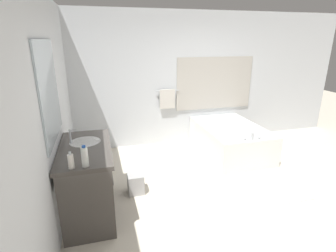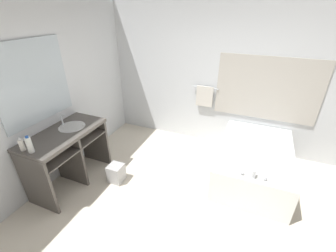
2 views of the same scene
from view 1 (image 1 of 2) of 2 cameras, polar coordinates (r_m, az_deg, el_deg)
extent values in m
plane|color=beige|center=(4.03, 12.39, -14.48)|extent=(16.00, 16.00, 0.00)
cube|color=silver|center=(5.51, 2.69, 10.00)|extent=(7.40, 0.06, 2.70)
cube|color=#B7B2A8|center=(5.76, 10.14, 9.15)|extent=(1.70, 0.02, 1.10)
cylinder|color=silver|center=(5.39, -0.18, 7.68)|extent=(0.50, 0.02, 0.02)
cube|color=beige|center=(5.42, -0.15, 5.89)|extent=(0.32, 0.04, 0.40)
cube|color=silver|center=(3.12, -24.96, 1.64)|extent=(0.06, 7.40, 2.70)
cube|color=#B2C1CC|center=(3.20, -24.45, 6.86)|extent=(0.02, 1.10, 1.10)
cube|color=#4C4742|center=(3.36, -17.65, -4.78)|extent=(0.62, 1.23, 0.05)
cube|color=#4C4742|center=(3.44, -17.33, -7.82)|extent=(0.59, 1.17, 0.02)
cylinder|color=white|center=(3.55, -17.49, -4.30)|extent=(0.39, 0.39, 0.14)
cube|color=#4C4742|center=(3.06, -17.13, -16.99)|extent=(0.57, 0.04, 0.86)
cube|color=#4C4742|center=(3.56, -16.93, -11.52)|extent=(0.57, 0.04, 0.86)
cube|color=#4C4742|center=(4.09, -16.79, -7.43)|extent=(0.57, 0.04, 0.86)
cylinder|color=beige|center=(3.13, -16.74, -8.96)|extent=(0.13, 0.34, 0.13)
cylinder|color=beige|center=(3.69, -16.61, -4.65)|extent=(0.13, 0.34, 0.13)
cylinder|color=silver|center=(3.54, -20.37, -3.32)|extent=(0.04, 0.04, 0.02)
cylinder|color=silver|center=(3.51, -20.53, -1.95)|extent=(0.02, 0.02, 0.16)
cube|color=silver|center=(3.48, -20.01, -0.82)|extent=(0.07, 0.01, 0.01)
cube|color=white|center=(5.30, 13.29, -2.85)|extent=(1.09, 1.66, 0.56)
ellipsoid|color=white|center=(5.26, 13.39, -1.56)|extent=(0.78, 1.20, 0.30)
cube|color=silver|center=(4.60, 17.83, -2.09)|extent=(0.04, 0.07, 0.12)
sphere|color=silver|center=(4.54, 16.30, -2.62)|extent=(0.06, 0.06, 0.06)
sphere|color=silver|center=(4.69, 19.24, -2.25)|extent=(0.06, 0.06, 0.06)
cylinder|color=silver|center=(2.83, -17.67, -6.42)|extent=(0.07, 0.07, 0.21)
cylinder|color=#1E4CA8|center=(2.78, -17.90, -4.25)|extent=(0.04, 0.04, 0.02)
cylinder|color=white|center=(2.84, -20.38, -7.25)|extent=(0.06, 0.06, 0.15)
cylinder|color=silver|center=(2.81, -20.59, -5.59)|extent=(0.03, 0.03, 0.03)
cube|color=#B2B2B2|center=(3.95, -7.04, -12.33)|extent=(0.23, 0.23, 0.29)
cube|color=white|center=(4.43, 23.16, -12.27)|extent=(0.57, 0.76, 0.02)
camera|label=2|loc=(2.54, 52.76, 19.91)|focal=24.00mm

